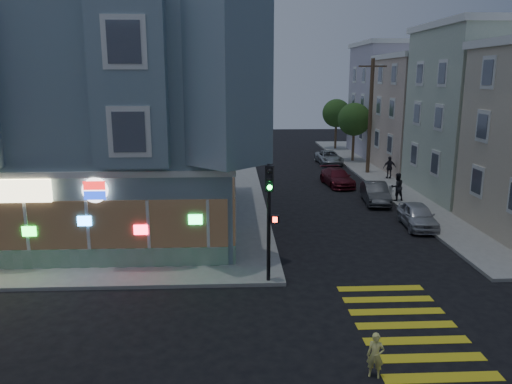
{
  "coord_description": "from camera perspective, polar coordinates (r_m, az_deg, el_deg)",
  "views": [
    {
      "loc": [
        1.02,
        -15.51,
        7.74
      ],
      "look_at": [
        2.01,
        5.23,
        2.94
      ],
      "focal_mm": 35.0,
      "sensor_mm": 36.0,
      "label": 1
    }
  ],
  "objects": [
    {
      "name": "running_child",
      "position": [
        14.1,
        13.5,
        -17.7
      ],
      "size": [
        0.53,
        0.43,
        1.24
      ],
      "primitive_type": "imported",
      "rotation": [
        0.0,
        0.0,
        -0.36
      ],
      "color": "#F3ED7C",
      "rests_on": "ground"
    },
    {
      "name": "parked_car_b",
      "position": [
        32.08,
        13.48,
        -0.12
      ],
      "size": [
        1.77,
        4.05,
        1.3
      ],
      "primitive_type": "imported",
      "rotation": [
        0.0,
        0.0,
        -0.1
      ],
      "color": "#3D4043",
      "rests_on": "ground"
    },
    {
      "name": "parked_car_c",
      "position": [
        36.7,
        9.26,
        1.65
      ],
      "size": [
        2.15,
        4.4,
        1.23
      ],
      "primitive_type": "imported",
      "rotation": [
        0.0,
        0.0,
        0.1
      ],
      "color": "#5A141F",
      "rests_on": "ground"
    },
    {
      "name": "traffic_signal",
      "position": [
        18.31,
        1.56,
        -1.35
      ],
      "size": [
        0.55,
        0.5,
        4.51
      ],
      "rotation": [
        0.0,
        0.0,
        -0.22
      ],
      "color": "black",
      "rests_on": "sidewalk_nw"
    },
    {
      "name": "corner_building",
      "position": [
        27.47,
        -17.72,
        8.4
      ],
      "size": [
        14.6,
        14.6,
        11.4
      ],
      "color": "gray",
      "rests_on": "sidewalk_nw"
    },
    {
      "name": "sidewalk_nw",
      "position": [
        41.86,
        -22.97,
        1.43
      ],
      "size": [
        33.0,
        42.0,
        0.15
      ],
      "primitive_type": "cube",
      "color": "gray",
      "rests_on": "ground"
    },
    {
      "name": "sidewalk_ne",
      "position": [
        44.99,
        26.59,
        1.82
      ],
      "size": [
        24.0,
        42.0,
        0.15
      ],
      "primitive_type": "cube",
      "color": "gray",
      "rests_on": "ground"
    },
    {
      "name": "utility_pole",
      "position": [
        41.11,
        12.93,
        8.59
      ],
      "size": [
        2.2,
        0.3,
        9.0
      ],
      "color": "#4C3826",
      "rests_on": "sidewalk_ne"
    },
    {
      "name": "row_house_c",
      "position": [
        44.63,
        21.98,
        8.12
      ],
      "size": [
        12.0,
        8.6,
        9.0
      ],
      "primitive_type": "cube",
      "color": "tan",
      "rests_on": "sidewalk_ne"
    },
    {
      "name": "pedestrian_b",
      "position": [
        39.46,
        15.02,
        2.73
      ],
      "size": [
        1.01,
        0.48,
        1.69
      ],
      "primitive_type": "imported",
      "rotation": [
        0.0,
        0.0,
        3.21
      ],
      "color": "#26242C",
      "rests_on": "sidewalk_ne"
    },
    {
      "name": "fire_hydrant",
      "position": [
        33.73,
        15.14,
        0.25
      ],
      "size": [
        0.44,
        0.25,
        0.75
      ],
      "color": "silver",
      "rests_on": "sidewalk_ne"
    },
    {
      "name": "pedestrian_a",
      "position": [
        32.44,
        15.82,
        0.57
      ],
      "size": [
        0.98,
        0.84,
        1.75
      ],
      "primitive_type": "imported",
      "rotation": [
        0.0,
        0.0,
        3.38
      ],
      "color": "black",
      "rests_on": "sidewalk_ne"
    },
    {
      "name": "ground",
      "position": [
        17.36,
        -5.97,
        -13.53
      ],
      "size": [
        120.0,
        120.0,
        0.0
      ],
      "primitive_type": "plane",
      "color": "black",
      "rests_on": "ground"
    },
    {
      "name": "parked_car_d",
      "position": [
        45.95,
        8.33,
        3.93
      ],
      "size": [
        2.12,
        4.33,
        1.18
      ],
      "primitive_type": "imported",
      "rotation": [
        0.0,
        0.0,
        0.04
      ],
      "color": "#9FA6A9",
      "rests_on": "ground"
    },
    {
      "name": "street_tree_far",
      "position": [
        54.79,
        9.17,
        8.87
      ],
      "size": [
        3.0,
        3.0,
        5.3
      ],
      "color": "#4C3826",
      "rests_on": "sidewalk_ne"
    },
    {
      "name": "row_house_d",
      "position": [
        52.89,
        18.01,
        9.86
      ],
      "size": [
        12.0,
        8.6,
        10.5
      ],
      "primitive_type": "cube",
      "color": "#B0A9B9",
      "rests_on": "sidewalk_ne"
    },
    {
      "name": "street_tree_near",
      "position": [
        47.01,
        11.16,
        8.13
      ],
      "size": [
        3.0,
        3.0,
        5.3
      ],
      "color": "#4C3826",
      "rests_on": "sidewalk_ne"
    },
    {
      "name": "parked_car_a",
      "position": [
        27.54,
        17.98,
        -2.58
      ],
      "size": [
        1.78,
        3.84,
        1.27
      ],
      "primitive_type": "imported",
      "rotation": [
        0.0,
        0.0,
        -0.07
      ],
      "color": "#B7BAC0",
      "rests_on": "ground"
    }
  ]
}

